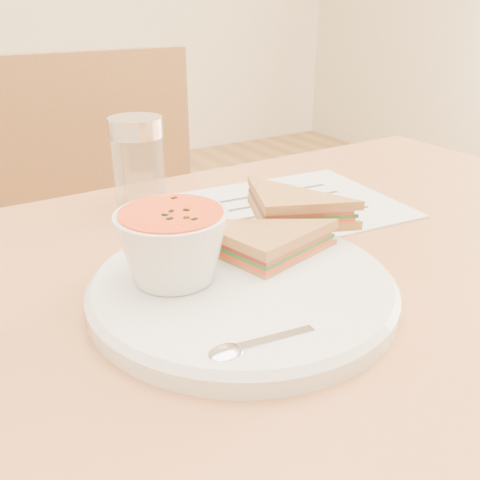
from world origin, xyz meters
TOP-DOWN VIEW (x-y plane):
  - chair_far at (-0.04, 0.48)m, footprint 0.41×0.41m
  - plate at (-0.13, -0.03)m, footprint 0.30×0.30m
  - soup_bowl at (-0.18, 0.00)m, footprint 0.12×0.12m
  - sandwich_half_a at (-0.11, -0.05)m, footprint 0.14×0.14m
  - sandwich_half_b at (-0.07, 0.02)m, footprint 0.14×0.14m
  - spoon at (-0.16, -0.13)m, footprint 0.16×0.05m
  - paper_menu at (0.04, 0.14)m, footprint 0.34×0.26m
  - condiment_shaker at (-0.12, 0.24)m, footprint 0.08×0.08m

SIDE VIEW (x-z plane):
  - chair_far at x=-0.04m, z-range 0.00..0.92m
  - paper_menu at x=0.04m, z-range 0.75..0.75m
  - plate at x=-0.13m, z-range 0.75..0.77m
  - spoon at x=-0.16m, z-range 0.77..0.78m
  - sandwich_half_a at x=-0.11m, z-range 0.77..0.80m
  - sandwich_half_b at x=-0.07m, z-range 0.78..0.81m
  - soup_bowl at x=-0.18m, z-range 0.77..0.84m
  - condiment_shaker at x=-0.12m, z-range 0.75..0.88m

